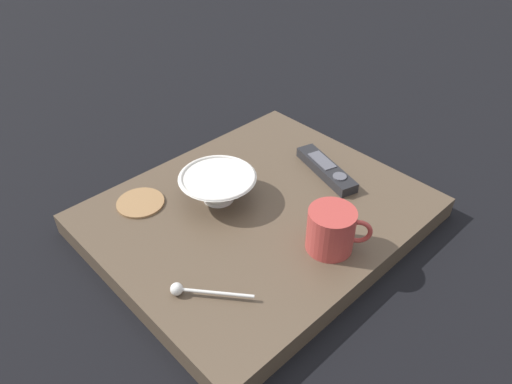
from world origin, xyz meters
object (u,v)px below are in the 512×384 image
at_px(cereal_bowl, 218,186).
at_px(teaspoon, 188,290).
at_px(tv_remote_near, 326,169).
at_px(coffee_mug, 332,230).
at_px(drink_coaster, 140,203).

height_order(cereal_bowl, teaspoon, cereal_bowl).
bearing_deg(tv_remote_near, coffee_mug, -138.40).
height_order(teaspoon, drink_coaster, teaspoon).
xyz_separation_m(tv_remote_near, drink_coaster, (-0.37, 0.20, -0.01)).
bearing_deg(coffee_mug, drink_coaster, 117.77).
bearing_deg(tv_remote_near, drink_coaster, 151.55).
height_order(coffee_mug, tv_remote_near, coffee_mug).
relative_size(cereal_bowl, coffee_mug, 1.53).
distance_m(cereal_bowl, teaspoon, 0.27).
bearing_deg(cereal_bowl, drink_coaster, 142.33).
distance_m(teaspoon, drink_coaster, 0.28).
bearing_deg(teaspoon, coffee_mug, -19.24).
bearing_deg(coffee_mug, teaspoon, 160.76).
height_order(teaspoon, tv_remote_near, tv_remote_near).
xyz_separation_m(teaspoon, drink_coaster, (0.08, 0.27, -0.01)).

